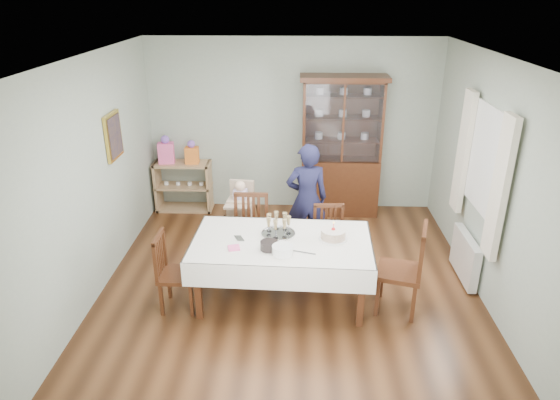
{
  "coord_description": "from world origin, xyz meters",
  "views": [
    {
      "loc": [
        0.07,
        -5.15,
        3.36
      ],
      "look_at": [
        -0.12,
        0.2,
        1.07
      ],
      "focal_mm": 32.0,
      "sensor_mm": 36.0,
      "label": 1
    }
  ],
  "objects_px": {
    "birthday_cake": "(333,235)",
    "gift_bag_pink": "(166,151)",
    "champagne_tray": "(278,229)",
    "woman": "(307,199)",
    "chair_end_right": "(400,285)",
    "gift_bag_orange": "(192,153)",
    "sideboard": "(184,186)",
    "high_chair": "(241,223)",
    "chair_end_left": "(178,286)",
    "chair_far_right": "(329,255)",
    "china_cabinet": "(341,145)",
    "chair_far_left": "(251,250)",
    "dining_table": "(282,269)"
  },
  "relations": [
    {
      "from": "chair_end_right",
      "to": "gift_bag_orange",
      "type": "distance_m",
      "value": 3.91
    },
    {
      "from": "birthday_cake",
      "to": "gift_bag_pink",
      "type": "xyz_separation_m",
      "value": [
        -2.46,
        2.43,
        0.18
      ]
    },
    {
      "from": "chair_end_left",
      "to": "woman",
      "type": "height_order",
      "value": "woman"
    },
    {
      "from": "chair_far_right",
      "to": "woman",
      "type": "height_order",
      "value": "woman"
    },
    {
      "from": "chair_far_right",
      "to": "woman",
      "type": "relative_size",
      "value": 0.58
    },
    {
      "from": "gift_bag_orange",
      "to": "birthday_cake",
      "type": "bearing_deg",
      "value": -49.75
    },
    {
      "from": "champagne_tray",
      "to": "birthday_cake",
      "type": "xyz_separation_m",
      "value": [
        0.62,
        -0.1,
        -0.01
      ]
    },
    {
      "from": "woman",
      "to": "birthday_cake",
      "type": "height_order",
      "value": "woman"
    },
    {
      "from": "sideboard",
      "to": "woman",
      "type": "height_order",
      "value": "woman"
    },
    {
      "from": "chair_end_right",
      "to": "gift_bag_orange",
      "type": "height_order",
      "value": "gift_bag_orange"
    },
    {
      "from": "chair_far_right",
      "to": "chair_end_right",
      "type": "bearing_deg",
      "value": -48.27
    },
    {
      "from": "high_chair",
      "to": "dining_table",
      "type": "bearing_deg",
      "value": -58.02
    },
    {
      "from": "sideboard",
      "to": "high_chair",
      "type": "distance_m",
      "value": 1.69
    },
    {
      "from": "sideboard",
      "to": "woman",
      "type": "relative_size",
      "value": 0.59
    },
    {
      "from": "chair_end_right",
      "to": "gift_bag_pink",
      "type": "relative_size",
      "value": 2.34
    },
    {
      "from": "dining_table",
      "to": "birthday_cake",
      "type": "distance_m",
      "value": 0.72
    },
    {
      "from": "dining_table",
      "to": "sideboard",
      "type": "xyz_separation_m",
      "value": [
        -1.66,
        2.5,
        0.02
      ]
    },
    {
      "from": "sideboard",
      "to": "chair_far_right",
      "type": "xyz_separation_m",
      "value": [
        2.24,
        -1.92,
        -0.14
      ]
    },
    {
      "from": "sideboard",
      "to": "gift_bag_orange",
      "type": "bearing_deg",
      "value": -6.49
    },
    {
      "from": "sideboard",
      "to": "dining_table",
      "type": "bearing_deg",
      "value": -56.35
    },
    {
      "from": "china_cabinet",
      "to": "champagne_tray",
      "type": "height_order",
      "value": "china_cabinet"
    },
    {
      "from": "china_cabinet",
      "to": "woman",
      "type": "xyz_separation_m",
      "value": [
        -0.54,
        -1.29,
        -0.36
      ]
    },
    {
      "from": "chair_far_left",
      "to": "china_cabinet",
      "type": "bearing_deg",
      "value": 56.97
    },
    {
      "from": "chair_end_right",
      "to": "woman",
      "type": "relative_size",
      "value": 0.69
    },
    {
      "from": "champagne_tray",
      "to": "chair_far_left",
      "type": "bearing_deg",
      "value": 129.03
    },
    {
      "from": "china_cabinet",
      "to": "chair_end_left",
      "type": "relative_size",
      "value": 2.4
    },
    {
      "from": "china_cabinet",
      "to": "chair_far_right",
      "type": "relative_size",
      "value": 2.45
    },
    {
      "from": "gift_bag_orange",
      "to": "dining_table",
      "type": "bearing_deg",
      "value": -59.03
    },
    {
      "from": "chair_end_right",
      "to": "high_chair",
      "type": "relative_size",
      "value": 1.05
    },
    {
      "from": "chair_end_right",
      "to": "gift_bag_orange",
      "type": "relative_size",
      "value": 2.8
    },
    {
      "from": "chair_end_left",
      "to": "woman",
      "type": "bearing_deg",
      "value": -45.28
    },
    {
      "from": "chair_far_left",
      "to": "birthday_cake",
      "type": "relative_size",
      "value": 3.15
    },
    {
      "from": "champagne_tray",
      "to": "birthday_cake",
      "type": "bearing_deg",
      "value": -9.01
    },
    {
      "from": "gift_bag_orange",
      "to": "china_cabinet",
      "type": "bearing_deg",
      "value": -0.04
    },
    {
      "from": "chair_far_right",
      "to": "dining_table",
      "type": "bearing_deg",
      "value": -137.96
    },
    {
      "from": "chair_end_left",
      "to": "birthday_cake",
      "type": "distance_m",
      "value": 1.83
    },
    {
      "from": "high_chair",
      "to": "gift_bag_pink",
      "type": "xyz_separation_m",
      "value": [
        -1.3,
        1.29,
        0.61
      ]
    },
    {
      "from": "champagne_tray",
      "to": "china_cabinet",
      "type": "bearing_deg",
      "value": 69.32
    },
    {
      "from": "dining_table",
      "to": "chair_far_right",
      "type": "bearing_deg",
      "value": 45.19
    },
    {
      "from": "high_chair",
      "to": "champagne_tray",
      "type": "height_order",
      "value": "high_chair"
    },
    {
      "from": "china_cabinet",
      "to": "sideboard",
      "type": "bearing_deg",
      "value": 179.51
    },
    {
      "from": "chair_far_right",
      "to": "gift_bag_pink",
      "type": "height_order",
      "value": "gift_bag_pink"
    },
    {
      "from": "chair_far_left",
      "to": "gift_bag_orange",
      "type": "relative_size",
      "value": 2.68
    },
    {
      "from": "china_cabinet",
      "to": "gift_bag_pink",
      "type": "xyz_separation_m",
      "value": [
        -2.73,
        0.0,
        -0.12
      ]
    },
    {
      "from": "dining_table",
      "to": "champagne_tray",
      "type": "xyz_separation_m",
      "value": [
        -0.04,
        0.14,
        0.45
      ]
    },
    {
      "from": "birthday_cake",
      "to": "gift_bag_orange",
      "type": "bearing_deg",
      "value": 130.25
    },
    {
      "from": "woman",
      "to": "chair_end_right",
      "type": "bearing_deg",
      "value": 119.05
    },
    {
      "from": "gift_bag_orange",
      "to": "high_chair",
      "type": "bearing_deg",
      "value": -55.13
    },
    {
      "from": "chair_far_right",
      "to": "woman",
      "type": "xyz_separation_m",
      "value": [
        -0.28,
        0.61,
        0.5
      ]
    },
    {
      "from": "dining_table",
      "to": "china_cabinet",
      "type": "distance_m",
      "value": 2.72
    }
  ]
}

